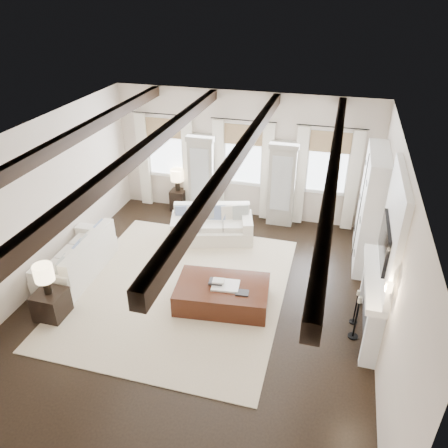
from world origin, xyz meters
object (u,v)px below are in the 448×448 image
(ottoman, at_px, (222,295))
(side_table_front, at_px, (51,304))
(sofa_left, at_px, (79,259))
(side_table_back, at_px, (178,200))
(sofa_back, at_px, (212,226))

(ottoman, distance_m, side_table_front, 3.14)
(sofa_left, xyz_separation_m, side_table_back, (0.97, 3.31, -0.07))
(ottoman, xyz_separation_m, side_table_back, (-2.18, 3.49, 0.06))
(sofa_left, distance_m, ottoman, 3.16)
(sofa_left, distance_m, side_table_front, 1.34)
(sofa_left, height_order, ottoman, sofa_left)
(side_table_back, bearing_deg, sofa_back, -42.87)
(ottoman, relative_size, side_table_front, 3.26)
(sofa_back, height_order, sofa_left, sofa_left)
(sofa_left, bearing_deg, side_table_back, 73.67)
(side_table_front, bearing_deg, sofa_back, 59.16)
(sofa_back, distance_m, side_table_back, 1.77)
(sofa_left, height_order, side_table_back, sofa_left)
(ottoman, bearing_deg, side_table_front, -164.95)
(ottoman, bearing_deg, sofa_back, 105.00)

